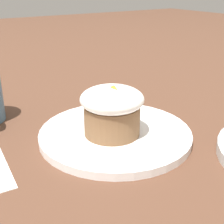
% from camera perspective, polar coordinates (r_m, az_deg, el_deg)
% --- Properties ---
extents(ground_plane, '(4.00, 4.00, 0.00)m').
position_cam_1_polar(ground_plane, '(0.55, 0.59, -4.64)').
color(ground_plane, '#513323').
extents(dessert_plate, '(0.26, 0.26, 0.01)m').
position_cam_1_polar(dessert_plate, '(0.55, 0.60, -4.01)').
color(dessert_plate, white).
rests_on(dessert_plate, ground_plane).
extents(carrot_cake, '(0.11, 0.11, 0.09)m').
position_cam_1_polar(carrot_cake, '(0.52, 0.00, 0.48)').
color(carrot_cake, brown).
rests_on(carrot_cake, dessert_plate).
extents(spoon, '(0.08, 0.09, 0.01)m').
position_cam_1_polar(spoon, '(0.56, 2.93, -2.27)').
color(spoon, silver).
rests_on(spoon, dessert_plate).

